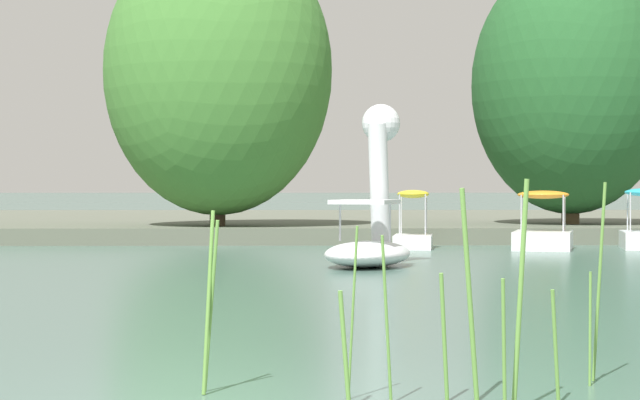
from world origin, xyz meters
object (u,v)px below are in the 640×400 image
at_px(pedal_boat_yellow, 413,230).
at_px(tree_willow_near_path, 571,86).
at_px(pedal_boat_orange, 543,233).
at_px(swan_boat, 371,221).
at_px(tree_willow_overhanging, 217,71).

relative_size(pedal_boat_yellow, tree_willow_near_path, 0.25).
relative_size(pedal_boat_orange, tree_willow_near_path, 0.31).
height_order(swan_boat, tree_willow_near_path, tree_willow_near_path).
xyz_separation_m(pedal_boat_yellow, tree_willow_near_path, (5.03, 5.19, 3.97)).
bearing_deg(swan_boat, pedal_boat_yellow, 77.79).
distance_m(pedal_boat_yellow, pedal_boat_orange, 3.14).
xyz_separation_m(swan_boat, tree_willow_near_path, (6.50, 11.95, 3.55)).
distance_m(swan_boat, pedal_boat_yellow, 6.93).
bearing_deg(swan_boat, pedal_boat_orange, 54.01).
height_order(tree_willow_overhanging, tree_willow_near_path, tree_willow_overhanging).
bearing_deg(tree_willow_overhanging, tree_willow_near_path, 8.81).
bearing_deg(pedal_boat_orange, pedal_boat_yellow, 171.36).
height_order(pedal_boat_yellow, tree_willow_near_path, tree_willow_near_path).
bearing_deg(swan_boat, tree_willow_overhanging, 108.74).
xyz_separation_m(pedal_boat_orange, tree_willow_overhanging, (-8.09, 4.11, 4.25)).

